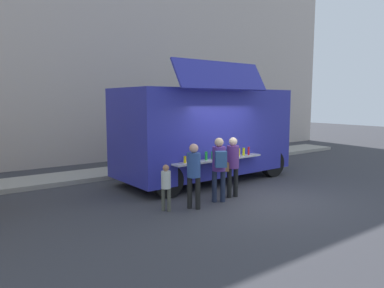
% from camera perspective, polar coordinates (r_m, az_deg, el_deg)
% --- Properties ---
extents(ground_plane, '(60.00, 60.00, 0.00)m').
position_cam_1_polar(ground_plane, '(9.88, 9.89, -8.55)').
color(ground_plane, '#38383D').
extents(curb_strip, '(28.00, 1.60, 0.15)m').
position_cam_1_polar(curb_strip, '(12.47, -20.51, -5.28)').
color(curb_strip, '#9E998E').
rests_on(curb_strip, ground).
extents(building_behind, '(32.00, 2.40, 9.48)m').
position_cam_1_polar(building_behind, '(16.37, -21.48, 13.92)').
color(building_behind, '#C0B1A6').
rests_on(building_behind, ground).
extents(food_truck_main, '(5.89, 3.11, 3.75)m').
position_cam_1_polar(food_truck_main, '(11.67, 2.12, 2.06)').
color(food_truck_main, '#2C2F9F').
rests_on(food_truck_main, ground).
extents(trash_bin, '(0.60, 0.60, 0.88)m').
position_cam_1_polar(trash_bin, '(16.08, 7.99, -0.91)').
color(trash_bin, '#2E5C35').
rests_on(trash_bin, ground).
extents(customer_front_ordering, '(0.54, 0.34, 1.65)m').
position_cam_1_polar(customer_front_ordering, '(9.68, 6.49, -2.88)').
color(customer_front_ordering, black).
rests_on(customer_front_ordering, ground).
extents(customer_mid_with_backpack, '(0.47, 0.55, 1.68)m').
position_cam_1_polar(customer_mid_with_backpack, '(9.15, 4.38, -3.09)').
color(customer_mid_with_backpack, '#1D253A').
rests_on(customer_mid_with_backpack, ground).
extents(customer_rear_waiting, '(0.33, 0.33, 1.60)m').
position_cam_1_polar(customer_rear_waiting, '(8.60, 0.28, -4.22)').
color(customer_rear_waiting, black).
rests_on(customer_rear_waiting, ground).
extents(child_near_queue, '(0.23, 0.23, 1.12)m').
position_cam_1_polar(child_near_queue, '(8.50, -4.20, -6.33)').
color(child_near_queue, '#48493E').
rests_on(child_near_queue, ground).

